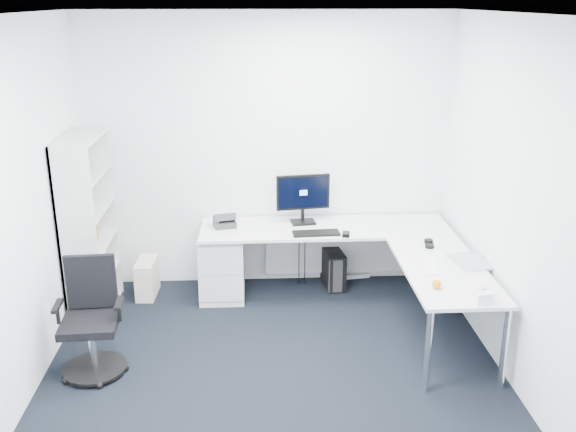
{
  "coord_description": "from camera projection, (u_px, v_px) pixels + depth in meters",
  "views": [
    {
      "loc": [
        -0.13,
        -4.07,
        2.8
      ],
      "look_at": [
        0.15,
        1.05,
        1.05
      ],
      "focal_mm": 40.0,
      "sensor_mm": 36.0,
      "label": 1
    }
  ],
  "objects": [
    {
      "name": "task_chair",
      "position": [
        89.0,
        321.0,
        4.9
      ],
      "size": [
        0.54,
        0.54,
        0.92
      ],
      "primitive_type": null,
      "rotation": [
        0.0,
        0.0,
        0.05
      ],
      "color": "black",
      "rests_on": "ground"
    },
    {
      "name": "wall_left",
      "position": [
        2.0,
        229.0,
        4.23
      ],
      "size": [
        0.02,
        4.2,
        2.7
      ],
      "primitive_type": "cube",
      "color": "white",
      "rests_on": "ground"
    },
    {
      "name": "white_keyboard",
      "position": [
        431.0,
        265.0,
        5.28
      ],
      "size": [
        0.17,
        0.39,
        0.01
      ],
      "primitive_type": "cube",
      "rotation": [
        0.0,
        0.0,
        -0.16
      ],
      "color": "white",
      "rests_on": "l_desk"
    },
    {
      "name": "wall_right",
      "position": [
        535.0,
        220.0,
        4.41
      ],
      "size": [
        0.02,
        4.2,
        2.7
      ],
      "primitive_type": "cube",
      "color": "white",
      "rests_on": "ground"
    },
    {
      "name": "beige_pc_tower",
      "position": [
        147.0,
        278.0,
        6.32
      ],
      "size": [
        0.19,
        0.39,
        0.37
      ],
      "primitive_type": "cube",
      "rotation": [
        0.0,
        0.0,
        -0.05
      ],
      "color": "beige",
      "rests_on": "ground"
    },
    {
      "name": "ceiling",
      "position": [
        273.0,
        15.0,
        3.89
      ],
      "size": [
        4.2,
        4.2,
        0.0
      ],
      "primitive_type": "plane",
      "color": "white"
    },
    {
      "name": "desk_phone",
      "position": [
        225.0,
        219.0,
        6.19
      ],
      "size": [
        0.24,
        0.24,
        0.14
      ],
      "primitive_type": null,
      "rotation": [
        0.0,
        0.0,
        0.22
      ],
      "color": "#29292C",
      "rests_on": "l_desk"
    },
    {
      "name": "black_pc_tower",
      "position": [
        333.0,
        269.0,
        6.51
      ],
      "size": [
        0.23,
        0.41,
        0.38
      ],
      "primitive_type": "cube",
      "rotation": [
        0.0,
        0.0,
        0.15
      ],
      "color": "black",
      "rests_on": "ground"
    },
    {
      "name": "headphones",
      "position": [
        429.0,
        242.0,
        5.73
      ],
      "size": [
        0.15,
        0.21,
        0.05
      ],
      "primitive_type": null,
      "rotation": [
        0.0,
        0.0,
        -0.2
      ],
      "color": "black",
      "rests_on": "l_desk"
    },
    {
      "name": "wall_back",
      "position": [
        267.0,
        153.0,
        6.31
      ],
      "size": [
        3.6,
        0.02,
        2.7
      ],
      "primitive_type": "cube",
      "color": "white",
      "rests_on": "ground"
    },
    {
      "name": "ground",
      "position": [
        276.0,
        396.0,
        4.76
      ],
      "size": [
        4.2,
        4.2,
        0.0
      ],
      "primitive_type": "plane",
      "color": "black"
    },
    {
      "name": "laptop",
      "position": [
        471.0,
        248.0,
        5.31
      ],
      "size": [
        0.43,
        0.42,
        0.26
      ],
      "primitive_type": null,
      "rotation": [
        0.0,
        0.0,
        0.18
      ],
      "color": "#B9BBC0",
      "rests_on": "l_desk"
    },
    {
      "name": "mouse",
      "position": [
        346.0,
        234.0,
        5.95
      ],
      "size": [
        0.08,
        0.12,
        0.03
      ],
      "primitive_type": "cube",
      "rotation": [
        0.0,
        0.0,
        -0.2
      ],
      "color": "black",
      "rests_on": "l_desk"
    },
    {
      "name": "monitor",
      "position": [
        303.0,
        199.0,
        6.21
      ],
      "size": [
        0.54,
        0.24,
        0.5
      ],
      "primitive_type": null,
      "rotation": [
        0.0,
        0.0,
        0.14
      ],
      "color": "black",
      "rests_on": "l_desk"
    },
    {
      "name": "l_desk",
      "position": [
        329.0,
        274.0,
        6.0
      ],
      "size": [
        2.4,
        1.34,
        0.7
      ],
      "primitive_type": null,
      "color": "silver",
      "rests_on": "ground"
    },
    {
      "name": "black_keyboard",
      "position": [
        316.0,
        233.0,
        6.0
      ],
      "size": [
        0.45,
        0.18,
        0.02
      ],
      "primitive_type": "cube",
      "rotation": [
        0.0,
        0.0,
        0.06
      ],
      "color": "black",
      "rests_on": "l_desk"
    },
    {
      "name": "drawer_pedestal",
      "position": [
        222.0,
        265.0,
        6.26
      ],
      "size": [
        0.43,
        0.53,
        0.65
      ],
      "primitive_type": "cube",
      "color": "silver",
      "rests_on": "ground"
    },
    {
      "name": "tissue_box",
      "position": [
        479.0,
        293.0,
        4.71
      ],
      "size": [
        0.15,
        0.25,
        0.08
      ],
      "primitive_type": "cube",
      "rotation": [
        0.0,
        0.0,
        0.12
      ],
      "color": "white",
      "rests_on": "l_desk"
    },
    {
      "name": "orange_fruit",
      "position": [
        437.0,
        284.0,
        4.87
      ],
      "size": [
        0.07,
        0.07,
        0.07
      ],
      "primitive_type": "sphere",
      "color": "orange",
      "rests_on": "l_desk"
    },
    {
      "name": "wall_front",
      "position": [
        294.0,
        417.0,
        2.34
      ],
      "size": [
        3.6,
        0.02,
        2.7
      ],
      "primitive_type": "cube",
      "color": "white",
      "rests_on": "ground"
    },
    {
      "name": "power_strip",
      "position": [
        352.0,
        276.0,
        6.75
      ],
      "size": [
        0.38,
        0.12,
        0.04
      ],
      "primitive_type": "cube",
      "rotation": [
        0.0,
        0.0,
        0.15
      ],
      "color": "white",
      "rests_on": "ground"
    },
    {
      "name": "bookshelf",
      "position": [
        89.0,
        228.0,
        5.78
      ],
      "size": [
        0.33,
        0.84,
        1.67
      ],
      "primitive_type": null,
      "color": "silver",
      "rests_on": "ground"
    }
  ]
}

